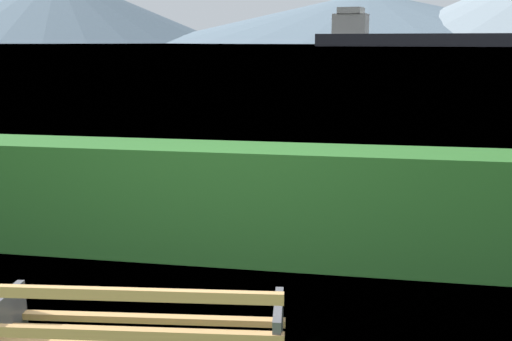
{
  "coord_description": "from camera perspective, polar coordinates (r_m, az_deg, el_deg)",
  "views": [
    {
      "loc": [
        1.32,
        -3.32,
        2.21
      ],
      "look_at": [
        0.0,
        4.02,
        0.63
      ],
      "focal_mm": 43.3,
      "sensor_mm": 36.0,
      "label": 1
    }
  ],
  "objects": [
    {
      "name": "water_surface",
      "position": [
        313.25,
        10.12,
        11.35
      ],
      "size": [
        620.0,
        620.0,
        0.0
      ],
      "primitive_type": "plane",
      "color": "#6B8EA3",
      "rests_on": "ground_plane"
    },
    {
      "name": "park_bench",
      "position": [
        3.94,
        -10.82,
        -15.17
      ],
      "size": [
        1.82,
        0.76,
        0.87
      ],
      "color": "tan",
      "rests_on": "ground_plane"
    },
    {
      "name": "hedge_row",
      "position": [
        6.34,
        -2.16,
        -2.95
      ],
      "size": [
        7.53,
        0.73,
        1.16
      ],
      "primitive_type": "cube",
      "color": "#2D6B28",
      "rests_on": "ground_plane"
    },
    {
      "name": "cargo_ship_large",
      "position": [
        243.48,
        12.74,
        12.09
      ],
      "size": [
        71.6,
        22.37,
        14.59
      ],
      "color": "#232328",
      "rests_on": "water_surface"
    },
    {
      "name": "distant_hills",
      "position": [
        562.34,
        14.29,
        14.86
      ],
      "size": [
        818.95,
        449.74,
        85.15
      ],
      "color": "slate",
      "rests_on": "ground_plane"
    }
  ]
}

